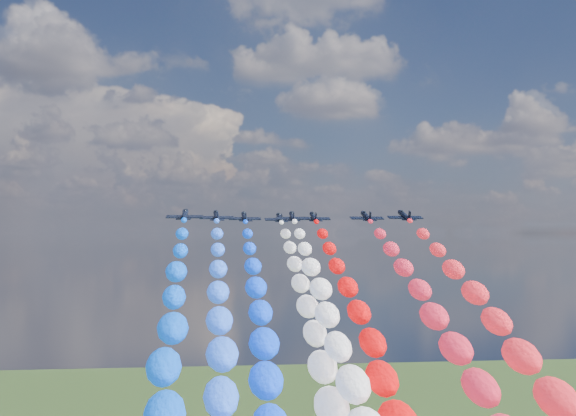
{
  "coord_description": "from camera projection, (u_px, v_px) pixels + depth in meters",
  "views": [
    {
      "loc": [
        -18.17,
        -163.51,
        103.38
      ],
      "look_at": [
        0.0,
        4.0,
        109.35
      ],
      "focal_mm": 44.66,
      "sensor_mm": 36.0,
      "label": 1
    }
  ],
  "objects": [
    {
      "name": "jet_6",
      "position": [
        366.0,
        217.0,
        169.71
      ],
      "size": [
        8.13,
        10.99,
        5.03
      ],
      "primitive_type": null,
      "rotation": [
        0.27,
        0.0,
        0.02
      ],
      "color": "black"
    },
    {
      "name": "trail_0",
      "position": [
        164.0,
        410.0,
        88.08
      ],
      "size": [
        6.32,
        131.04,
        55.49
      ],
      "primitive_type": null,
      "color": "blue"
    },
    {
      "name": "jet_3",
      "position": [
        292.0,
        217.0,
        172.06
      ],
      "size": [
        8.27,
        11.08,
        5.03
      ],
      "primitive_type": null,
      "rotation": [
        0.27,
        0.0,
        -0.04
      ],
      "color": "black"
    },
    {
      "name": "trail_7",
      "position": [
        540.0,
        396.0,
        95.81
      ],
      "size": [
        6.32,
        131.04,
        55.49
      ],
      "primitive_type": null,
      "color": "red"
    },
    {
      "name": "trail_1",
      "position": [
        220.0,
        394.0,
        97.2
      ],
      "size": [
        6.32,
        131.04,
        55.49
      ],
      "primitive_type": null,
      "color": "#265EFC"
    },
    {
      "name": "trail_4",
      "position": [
        319.0,
        365.0,
        118.64
      ],
      "size": [
        6.32,
        131.04,
        55.49
      ],
      "primitive_type": null,
      "color": "white"
    },
    {
      "name": "trail_5",
      "position": [
        377.0,
        377.0,
        108.8
      ],
      "size": [
        6.32,
        131.04,
        55.49
      ],
      "primitive_type": null,
      "color": "red"
    },
    {
      "name": "trail_2",
      "position": [
        265.0,
        378.0,
        107.94
      ],
      "size": [
        6.32,
        131.04,
        55.49
      ],
      "primitive_type": null,
      "color": "#093EFB"
    },
    {
      "name": "jet_0",
      "position": [
        185.0,
        215.0,
        155.24
      ],
      "size": [
        8.35,
        11.14,
        5.03
      ],
      "primitive_type": null,
      "rotation": [
        0.27,
        0.0,
        -0.04
      ],
      "color": "black"
    },
    {
      "name": "jet_7",
      "position": [
        405.0,
        216.0,
        162.97
      ],
      "size": [
        8.17,
        11.01,
        5.03
      ],
      "primitive_type": null,
      "rotation": [
        0.27,
        0.0,
        0.03
      ],
      "color": "black"
    },
    {
      "name": "jet_1",
      "position": [
        216.0,
        216.0,
        164.36
      ],
      "size": [
        8.3,
        11.1,
        5.03
      ],
      "primitive_type": null,
      "rotation": [
        0.27,
        0.0,
        0.04
      ],
      "color": "black"
    },
    {
      "name": "trail_3",
      "position": [
        344.0,
        382.0,
        104.9
      ],
      "size": [
        6.32,
        131.04,
        55.49
      ],
      "primitive_type": null,
      "color": "white"
    },
    {
      "name": "jet_5",
      "position": [
        314.0,
        217.0,
        175.96
      ],
      "size": [
        7.9,
        10.82,
        5.03
      ],
      "primitive_type": null,
      "rotation": [
        0.27,
        0.0,
        0.0
      ],
      "color": "black"
    },
    {
      "name": "jet_2",
      "position": [
        245.0,
        217.0,
        175.1
      ],
      "size": [
        8.2,
        11.03,
        5.03
      ],
      "primitive_type": null,
      "rotation": [
        0.27,
        0.0,
        0.03
      ],
      "color": "black"
    },
    {
      "name": "trail_6",
      "position": [
        468.0,
        385.0,
        102.54
      ],
      "size": [
        6.32,
        131.04,
        55.49
      ],
      "primitive_type": null,
      "color": "red"
    },
    {
      "name": "jet_4",
      "position": [
        280.0,
        218.0,
        185.8
      ],
      "size": [
        8.18,
        11.02,
        5.03
      ],
      "primitive_type": null,
      "rotation": [
        0.27,
        0.0,
        0.03
      ],
      "color": "black"
    }
  ]
}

